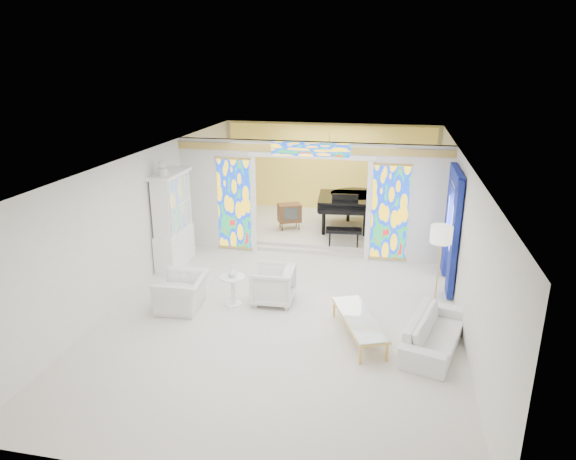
% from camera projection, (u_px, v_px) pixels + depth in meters
% --- Properties ---
extents(floor, '(12.00, 12.00, 0.00)m').
position_uv_depth(floor, '(296.00, 284.00, 11.88)').
color(floor, silver).
rests_on(floor, ground).
extents(ceiling, '(7.00, 12.00, 0.02)m').
position_uv_depth(ceiling, '(296.00, 156.00, 10.93)').
color(ceiling, white).
rests_on(ceiling, wall_back).
extents(wall_back, '(7.00, 0.02, 3.00)m').
position_uv_depth(wall_back, '(330.00, 169.00, 16.98)').
color(wall_back, white).
rests_on(wall_back, floor).
extents(wall_front, '(7.00, 0.02, 3.00)m').
position_uv_depth(wall_front, '(198.00, 379.00, 5.83)').
color(wall_front, white).
rests_on(wall_front, floor).
extents(wall_left, '(0.02, 12.00, 3.00)m').
position_uv_depth(wall_left, '(150.00, 213.00, 12.07)').
color(wall_left, white).
rests_on(wall_left, floor).
extents(wall_right, '(0.02, 12.00, 3.00)m').
position_uv_depth(wall_right, '(460.00, 233.00, 10.73)').
color(wall_right, white).
rests_on(wall_right, floor).
extents(partition_wall, '(7.00, 0.22, 3.00)m').
position_uv_depth(partition_wall, '(311.00, 194.00, 13.21)').
color(partition_wall, white).
rests_on(partition_wall, floor).
extents(stained_glass_left, '(0.90, 0.04, 2.40)m').
position_uv_depth(stained_glass_left, '(234.00, 204.00, 13.61)').
color(stained_glass_left, gold).
rests_on(stained_glass_left, partition_wall).
extents(stained_glass_right, '(0.90, 0.04, 2.40)m').
position_uv_depth(stained_glass_right, '(390.00, 213.00, 12.83)').
color(stained_glass_right, gold).
rests_on(stained_glass_right, partition_wall).
extents(stained_glass_transom, '(2.00, 0.04, 0.34)m').
position_uv_depth(stained_glass_transom, '(311.00, 149.00, 12.74)').
color(stained_glass_transom, gold).
rests_on(stained_glass_transom, partition_wall).
extents(alcove_platform, '(6.80, 3.80, 0.18)m').
position_uv_depth(alcove_platform, '(321.00, 227.00, 15.66)').
color(alcove_platform, silver).
rests_on(alcove_platform, floor).
extents(gold_curtain_back, '(6.70, 0.10, 2.90)m').
position_uv_depth(gold_curtain_back, '(329.00, 170.00, 16.86)').
color(gold_curtain_back, '#FADB57').
rests_on(gold_curtain_back, wall_back).
extents(chandelier, '(0.48, 0.48, 0.30)m').
position_uv_depth(chandelier, '(329.00, 147.00, 14.75)').
color(chandelier, gold).
rests_on(chandelier, ceiling).
extents(blue_drapes, '(0.14, 1.85, 2.65)m').
position_uv_depth(blue_drapes, '(452.00, 219.00, 11.38)').
color(blue_drapes, navy).
rests_on(blue_drapes, wall_right).
extents(china_cabinet, '(0.56, 1.46, 2.72)m').
position_uv_depth(china_cabinet, '(173.00, 220.00, 12.67)').
color(china_cabinet, white).
rests_on(china_cabinet, floor).
extents(armchair_left, '(1.02, 1.15, 0.70)m').
position_uv_depth(armchair_left, '(182.00, 292.00, 10.65)').
color(armchair_left, silver).
rests_on(armchair_left, floor).
extents(armchair_right, '(0.91, 0.88, 0.80)m').
position_uv_depth(armchair_right, '(273.00, 285.00, 10.89)').
color(armchair_right, white).
rests_on(armchair_right, floor).
extents(sofa, '(1.33, 2.18, 0.60)m').
position_uv_depth(sofa, '(435.00, 333.00, 9.19)').
color(sofa, white).
rests_on(sofa, floor).
extents(side_table, '(0.59, 0.59, 0.65)m').
position_uv_depth(side_table, '(233.00, 286.00, 10.76)').
color(side_table, white).
rests_on(side_table, floor).
extents(vase, '(0.25, 0.25, 0.20)m').
position_uv_depth(vase, '(232.00, 272.00, 10.66)').
color(vase, white).
rests_on(vase, side_table).
extents(coffee_table, '(1.21, 1.93, 0.41)m').
position_uv_depth(coffee_table, '(359.00, 319.00, 9.49)').
color(coffee_table, silver).
rests_on(coffee_table, floor).
extents(floor_lamp, '(0.44, 0.44, 1.79)m').
position_uv_depth(floor_lamp, '(441.00, 239.00, 10.31)').
color(floor_lamp, gold).
rests_on(floor_lamp, floor).
extents(grand_piano, '(1.95, 3.03, 1.17)m').
position_uv_depth(grand_piano, '(350.00, 201.00, 15.15)').
color(grand_piano, black).
rests_on(grand_piano, alcove_platform).
extents(tv_console, '(0.77, 0.67, 0.75)m').
position_uv_depth(tv_console, '(289.00, 213.00, 15.02)').
color(tv_console, brown).
rests_on(tv_console, alcove_platform).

